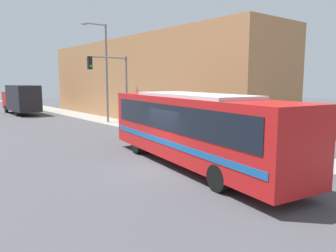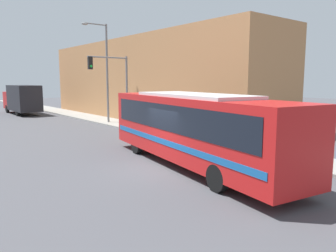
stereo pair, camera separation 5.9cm
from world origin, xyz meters
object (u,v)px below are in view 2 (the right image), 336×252
Objects in this scene: fire_hydrant at (181,133)px; street_lamp at (104,66)px; parking_meter at (157,120)px; traffic_light_pole at (114,79)px; city_bus at (193,125)px; delivery_truck at (22,99)px.

street_lamp is (-0.00, 9.95, 4.45)m from fire_hydrant.
traffic_light_pole is at bearing 103.10° from parking_meter.
city_bus is at bearing -115.92° from parking_meter.
city_bus is 17.11× the size of fire_hydrant.
city_bus is 8.73× the size of parking_meter.
parking_meter reaches higher than fire_hydrant.
city_bus is 1.42× the size of street_lamp.
fire_hydrant is (3.39, -23.06, -1.25)m from delivery_truck.
city_bus is 28.23m from delivery_truck.
traffic_light_pole reaches higher than parking_meter.
city_bus is at bearing -103.84° from street_lamp.
street_lamp reaches higher than parking_meter.
street_lamp is at bearing 74.03° from traffic_light_pole.
traffic_light_pole reaches higher than delivery_truck.
city_bus is 15.88m from street_lamp.
delivery_truck is 20.85m from parking_meter.
street_lamp reaches higher than traffic_light_pole.
traffic_light_pole is 0.66× the size of street_lamp.
fire_hydrant is 2.56m from parking_meter.
street_lamp is at bearing -75.52° from delivery_truck.
traffic_light_pole is (2.77, 11.79, 2.02)m from city_bus.
parking_meter is 8.40m from street_lamp.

